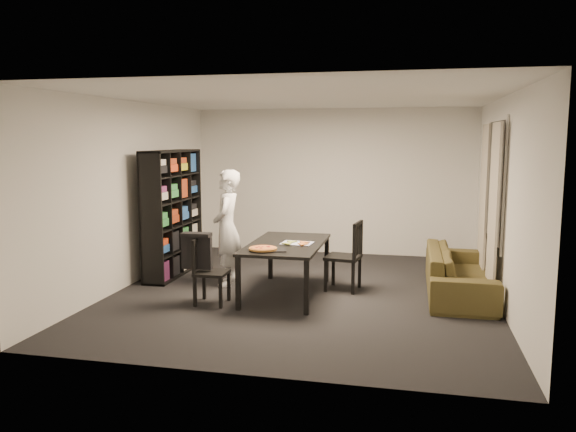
% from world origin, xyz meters
% --- Properties ---
extents(room, '(5.01, 5.51, 2.61)m').
position_xyz_m(room, '(0.00, 0.00, 1.30)').
color(room, black).
rests_on(room, ground).
extents(window_pane, '(0.02, 1.40, 1.60)m').
position_xyz_m(window_pane, '(2.48, 0.60, 1.50)').
color(window_pane, black).
rests_on(window_pane, room).
extents(window_frame, '(0.03, 1.52, 1.72)m').
position_xyz_m(window_frame, '(2.48, 0.60, 1.50)').
color(window_frame, white).
rests_on(window_frame, room).
extents(curtain_left, '(0.03, 0.70, 2.25)m').
position_xyz_m(curtain_left, '(2.40, 0.08, 1.15)').
color(curtain_left, beige).
rests_on(curtain_left, room).
extents(curtain_right, '(0.03, 0.70, 2.25)m').
position_xyz_m(curtain_right, '(2.40, 1.12, 1.15)').
color(curtain_right, beige).
rests_on(curtain_right, room).
extents(bookshelf, '(0.35, 1.50, 1.90)m').
position_xyz_m(bookshelf, '(-2.16, 0.60, 0.95)').
color(bookshelf, black).
rests_on(bookshelf, room).
extents(dining_table, '(0.94, 1.69, 0.70)m').
position_xyz_m(dining_table, '(-0.21, -0.15, 0.64)').
color(dining_table, black).
rests_on(dining_table, room).
extents(chair_left, '(0.40, 0.40, 0.84)m').
position_xyz_m(chair_left, '(-1.12, -0.76, 0.48)').
color(chair_left, black).
rests_on(chair_left, room).
extents(chair_right, '(0.50, 0.50, 0.96)m').
position_xyz_m(chair_right, '(0.59, 0.25, 0.55)').
color(chair_right, black).
rests_on(chair_right, room).
extents(draped_jacket, '(0.39, 0.17, 0.46)m').
position_xyz_m(draped_jacket, '(-1.23, -0.76, 0.69)').
color(draped_jacket, black).
rests_on(draped_jacket, chair_left).
extents(person, '(0.48, 0.65, 1.64)m').
position_xyz_m(person, '(-1.14, 0.18, 0.82)').
color(person, white).
rests_on(person, room).
extents(baking_tray, '(0.48, 0.42, 0.01)m').
position_xyz_m(baking_tray, '(-0.31, -0.65, 0.71)').
color(baking_tray, black).
rests_on(baking_tray, dining_table).
extents(pepperoni_pizza, '(0.35, 0.35, 0.03)m').
position_xyz_m(pepperoni_pizza, '(-0.38, -0.71, 0.73)').
color(pepperoni_pizza, '#A56C30').
rests_on(pepperoni_pizza, dining_table).
extents(kitchen_towel, '(0.42, 0.33, 0.01)m').
position_xyz_m(kitchen_towel, '(-0.06, -0.15, 0.71)').
color(kitchen_towel, white).
rests_on(kitchen_towel, dining_table).
extents(pizza_slices, '(0.45, 0.42, 0.01)m').
position_xyz_m(pizza_slices, '(-0.07, -0.20, 0.72)').
color(pizza_slices, gold).
rests_on(pizza_slices, dining_table).
extents(sofa, '(0.82, 2.10, 0.61)m').
position_xyz_m(sofa, '(2.05, 0.35, 0.31)').
color(sofa, '#3B3317').
rests_on(sofa, room).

